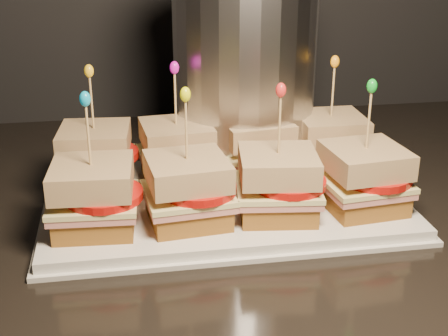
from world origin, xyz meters
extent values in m
cube|color=white|center=(-0.80, 1.59, 0.93)|extent=(0.45, 0.28, 0.02)
cube|color=white|center=(-0.80, 1.59, 0.93)|extent=(0.46, 0.29, 0.01)
cube|color=brown|center=(-0.96, 1.65, 0.95)|extent=(0.09, 0.09, 0.02)
cube|color=#C36A5F|center=(-0.96, 1.65, 0.97)|extent=(0.10, 0.10, 0.01)
cube|color=#E8DF8F|center=(-0.96, 1.65, 0.98)|extent=(0.11, 0.10, 0.01)
cylinder|color=#BC120C|center=(-0.95, 1.65, 0.98)|extent=(0.09, 0.09, 0.01)
cube|color=brown|center=(-0.96, 1.65, 1.00)|extent=(0.10, 0.10, 0.03)
cylinder|color=tan|center=(-0.96, 1.65, 1.05)|extent=(0.00, 0.00, 0.09)
ellipsoid|color=yellow|center=(-0.96, 1.65, 1.09)|extent=(0.01, 0.01, 0.02)
cube|color=brown|center=(-0.85, 1.65, 0.95)|extent=(0.10, 0.10, 0.02)
cube|color=#C36A5F|center=(-0.85, 1.65, 0.97)|extent=(0.10, 0.10, 0.01)
cube|color=#E8DF8F|center=(-0.85, 1.65, 0.98)|extent=(0.11, 0.10, 0.01)
cylinder|color=#BC120C|center=(-0.84, 1.65, 0.98)|extent=(0.09, 0.09, 0.01)
cube|color=brown|center=(-0.85, 1.65, 1.00)|extent=(0.10, 0.10, 0.03)
cylinder|color=tan|center=(-0.85, 1.65, 1.05)|extent=(0.00, 0.00, 0.09)
ellipsoid|color=#CD11B5|center=(-0.85, 1.65, 1.09)|extent=(0.01, 0.01, 0.02)
cube|color=brown|center=(-0.75, 1.65, 0.95)|extent=(0.10, 0.10, 0.02)
cube|color=#C36A5F|center=(-0.75, 1.65, 0.97)|extent=(0.11, 0.10, 0.01)
cube|color=#E8DF8F|center=(-0.75, 1.65, 0.98)|extent=(0.11, 0.11, 0.01)
cylinder|color=#BC120C|center=(-0.73, 1.65, 0.98)|extent=(0.09, 0.09, 0.01)
cube|color=brown|center=(-0.75, 1.65, 1.00)|extent=(0.10, 0.10, 0.03)
cylinder|color=tan|center=(-0.75, 1.65, 1.05)|extent=(0.00, 0.00, 0.09)
ellipsoid|color=blue|center=(-0.75, 1.65, 1.09)|extent=(0.01, 0.01, 0.02)
cube|color=brown|center=(-0.64, 1.65, 0.95)|extent=(0.09, 0.09, 0.02)
cube|color=#C36A5F|center=(-0.64, 1.65, 0.97)|extent=(0.10, 0.09, 0.01)
cube|color=#E8DF8F|center=(-0.64, 1.65, 0.98)|extent=(0.10, 0.10, 0.01)
cylinder|color=#BC120C|center=(-0.63, 1.65, 0.98)|extent=(0.09, 0.09, 0.01)
cube|color=brown|center=(-0.64, 1.65, 1.00)|extent=(0.09, 0.09, 0.03)
cylinder|color=tan|center=(-0.64, 1.65, 1.05)|extent=(0.00, 0.00, 0.09)
ellipsoid|color=orange|center=(-0.64, 1.65, 1.09)|extent=(0.01, 0.01, 0.02)
cube|color=brown|center=(-0.96, 1.53, 0.95)|extent=(0.09, 0.09, 0.02)
cube|color=#C36A5F|center=(-0.96, 1.53, 0.97)|extent=(0.10, 0.10, 0.01)
cube|color=#E8DF8F|center=(-0.96, 1.53, 0.98)|extent=(0.10, 0.10, 0.01)
cylinder|color=#BC120C|center=(-0.95, 1.52, 0.98)|extent=(0.09, 0.09, 0.01)
cube|color=brown|center=(-0.96, 1.53, 1.00)|extent=(0.09, 0.09, 0.03)
cylinder|color=tan|center=(-0.96, 1.53, 1.05)|extent=(0.00, 0.00, 0.09)
ellipsoid|color=#0D96C2|center=(-0.96, 1.53, 1.09)|extent=(0.01, 0.01, 0.02)
cube|color=brown|center=(-0.85, 1.53, 0.95)|extent=(0.10, 0.10, 0.02)
cube|color=#C36A5F|center=(-0.85, 1.53, 0.97)|extent=(0.10, 0.10, 0.01)
cube|color=#E8DF8F|center=(-0.85, 1.53, 0.98)|extent=(0.11, 0.10, 0.01)
cylinder|color=#BC120C|center=(-0.84, 1.52, 0.98)|extent=(0.09, 0.09, 0.01)
cube|color=brown|center=(-0.85, 1.53, 1.00)|extent=(0.10, 0.10, 0.03)
cylinder|color=tan|center=(-0.85, 1.53, 1.05)|extent=(0.00, 0.00, 0.09)
ellipsoid|color=#DFE808|center=(-0.85, 1.53, 1.09)|extent=(0.01, 0.01, 0.02)
cube|color=brown|center=(-0.75, 1.53, 0.95)|extent=(0.10, 0.10, 0.02)
cube|color=#C36A5F|center=(-0.75, 1.53, 0.97)|extent=(0.11, 0.10, 0.01)
cube|color=#E8DF8F|center=(-0.75, 1.53, 0.98)|extent=(0.11, 0.11, 0.01)
cylinder|color=#BC120C|center=(-0.73, 1.52, 0.98)|extent=(0.09, 0.09, 0.01)
cube|color=brown|center=(-0.75, 1.53, 1.00)|extent=(0.10, 0.10, 0.03)
cylinder|color=tan|center=(-0.75, 1.53, 1.05)|extent=(0.00, 0.00, 0.09)
ellipsoid|color=red|center=(-0.75, 1.53, 1.09)|extent=(0.01, 0.01, 0.02)
cube|color=brown|center=(-0.64, 1.53, 0.95)|extent=(0.10, 0.10, 0.02)
cube|color=#C36A5F|center=(-0.64, 1.53, 0.97)|extent=(0.11, 0.10, 0.01)
cube|color=#E8DF8F|center=(-0.64, 1.53, 0.98)|extent=(0.11, 0.10, 0.01)
cylinder|color=#BC120C|center=(-0.63, 1.52, 0.98)|extent=(0.09, 0.09, 0.01)
cube|color=brown|center=(-0.64, 1.53, 1.00)|extent=(0.10, 0.10, 0.03)
cylinder|color=tan|center=(-0.64, 1.53, 1.05)|extent=(0.00, 0.00, 0.09)
ellipsoid|color=#11A525|center=(-0.64, 1.53, 1.09)|extent=(0.01, 0.01, 0.02)
cube|color=#262628|center=(-0.75, 1.71, 0.94)|extent=(0.28, 0.25, 0.03)
cylinder|color=silver|center=(-0.75, 1.71, 1.08)|extent=(0.20, 0.20, 0.26)
camera|label=1|loc=(-0.92, 0.87, 1.28)|focal=50.00mm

